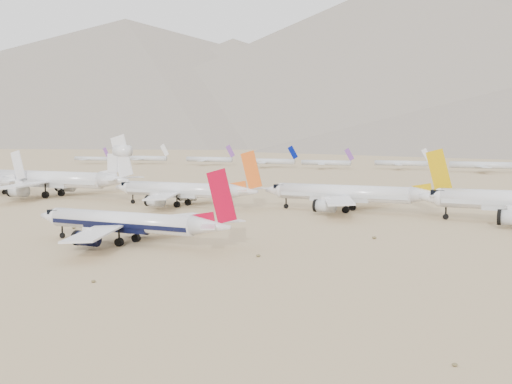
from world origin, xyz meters
TOP-DOWN VIEW (x-y plane):
  - ground at (0.00, 0.00)m, footprint 7000.00×7000.00m
  - main_airliner at (-5.00, 2.50)m, footprint 45.56×44.50m
  - row2_gold_tail at (19.18, 75.52)m, footprint 52.39×51.24m
  - row2_orange_tail at (-32.19, 66.57)m, footprint 49.91×48.83m
  - row2_white_trijet at (-89.17, 72.10)m, footprint 63.71×62.27m
  - distant_storage_row at (-5.72, 301.86)m, footprint 527.05×58.00m

SIDE VIEW (x-z plane):
  - ground at x=0.00m, z-range 0.00..0.00m
  - distant_storage_row at x=-5.72m, z-range -2.76..11.43m
  - main_airliner at x=-5.00m, z-range -3.62..12.46m
  - row2_orange_tail at x=-32.19m, z-range -3.91..13.90m
  - row2_gold_tail at x=19.18m, z-range -4.11..14.54m
  - row2_white_trijet at x=-89.17m, z-range -4.75..17.82m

